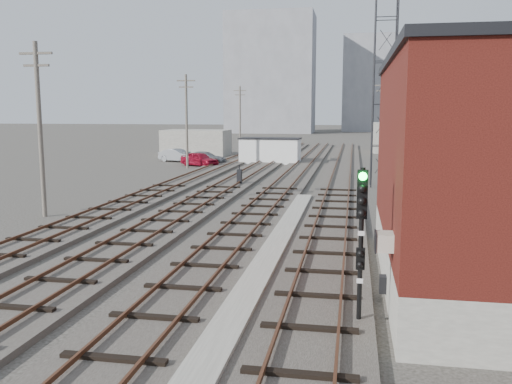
% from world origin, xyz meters
% --- Properties ---
extents(ground, '(320.00, 320.00, 0.00)m').
position_xyz_m(ground, '(0.00, 60.00, 0.00)').
color(ground, '#282621').
rests_on(ground, ground).
extents(track_right, '(3.20, 90.00, 0.39)m').
position_xyz_m(track_right, '(2.50, 39.00, 0.11)').
color(track_right, '#332D28').
rests_on(track_right, ground).
extents(track_mid_right, '(3.20, 90.00, 0.39)m').
position_xyz_m(track_mid_right, '(-1.50, 39.00, 0.11)').
color(track_mid_right, '#332D28').
rests_on(track_mid_right, ground).
extents(track_mid_left, '(3.20, 90.00, 0.39)m').
position_xyz_m(track_mid_left, '(-5.50, 39.00, 0.11)').
color(track_mid_left, '#332D28').
rests_on(track_mid_left, ground).
extents(track_left, '(3.20, 90.00, 0.39)m').
position_xyz_m(track_left, '(-9.50, 39.00, 0.11)').
color(track_left, '#332D28').
rests_on(track_left, ground).
extents(platform_curb, '(0.90, 28.00, 0.26)m').
position_xyz_m(platform_curb, '(0.50, 14.00, 0.13)').
color(platform_curb, gray).
rests_on(platform_curb, ground).
extents(brick_building, '(6.54, 12.20, 7.22)m').
position_xyz_m(brick_building, '(7.50, 12.00, 3.63)').
color(brick_building, gray).
rests_on(brick_building, ground).
extents(lattice_tower, '(1.60, 1.60, 15.00)m').
position_xyz_m(lattice_tower, '(5.50, 35.00, 7.50)').
color(lattice_tower, black).
rests_on(lattice_tower, ground).
extents(utility_pole_left_a, '(1.80, 0.24, 9.00)m').
position_xyz_m(utility_pole_left_a, '(-12.50, 20.00, 4.80)').
color(utility_pole_left_a, '#595147').
rests_on(utility_pole_left_a, ground).
extents(utility_pole_left_b, '(1.80, 0.24, 9.00)m').
position_xyz_m(utility_pole_left_b, '(-12.50, 45.00, 4.80)').
color(utility_pole_left_b, '#595147').
rests_on(utility_pole_left_b, ground).
extents(utility_pole_left_c, '(1.80, 0.24, 9.00)m').
position_xyz_m(utility_pole_left_c, '(-12.50, 70.00, 4.80)').
color(utility_pole_left_c, '#595147').
rests_on(utility_pole_left_c, ground).
extents(utility_pole_right_a, '(1.80, 0.24, 9.00)m').
position_xyz_m(utility_pole_right_a, '(6.50, 28.00, 4.80)').
color(utility_pole_right_a, '#595147').
rests_on(utility_pole_right_a, ground).
extents(utility_pole_right_b, '(1.80, 0.24, 9.00)m').
position_xyz_m(utility_pole_right_b, '(6.50, 58.00, 4.80)').
color(utility_pole_right_b, '#595147').
rests_on(utility_pole_right_b, ground).
extents(apartment_left, '(22.00, 14.00, 30.00)m').
position_xyz_m(apartment_left, '(-18.00, 135.00, 15.00)').
color(apartment_left, gray).
rests_on(apartment_left, ground).
extents(apartment_right, '(16.00, 12.00, 26.00)m').
position_xyz_m(apartment_right, '(8.00, 150.00, 13.00)').
color(apartment_right, gray).
rests_on(apartment_right, ground).
extents(shed_left, '(8.00, 5.00, 3.20)m').
position_xyz_m(shed_left, '(-16.00, 60.00, 1.60)').
color(shed_left, gray).
rests_on(shed_left, ground).
extents(shed_right, '(6.00, 6.00, 4.00)m').
position_xyz_m(shed_right, '(9.00, 70.00, 2.00)').
color(shed_right, gray).
rests_on(shed_right, ground).
extents(signal_mast, '(0.40, 0.41, 4.12)m').
position_xyz_m(signal_mast, '(3.70, 7.90, 2.43)').
color(signal_mast, gray).
rests_on(signal_mast, ground).
extents(switch_stand, '(0.36, 0.36, 1.48)m').
position_xyz_m(switch_stand, '(-4.83, 33.35, 0.70)').
color(switch_stand, black).
rests_on(switch_stand, ground).
extents(site_trailer, '(6.58, 3.10, 2.72)m').
position_xyz_m(site_trailer, '(-5.32, 51.47, 1.37)').
color(site_trailer, white).
rests_on(site_trailer, ground).
extents(car_red, '(4.53, 3.47, 1.44)m').
position_xyz_m(car_red, '(-11.89, 47.11, 0.72)').
color(car_red, maroon).
rests_on(car_red, ground).
extents(car_silver, '(4.58, 2.77, 1.42)m').
position_xyz_m(car_silver, '(-15.60, 51.31, 0.71)').
color(car_silver, '#919598').
rests_on(car_silver, ground).
extents(car_grey, '(4.52, 1.98, 1.29)m').
position_xyz_m(car_grey, '(-11.88, 49.49, 0.65)').
color(car_grey, slate).
rests_on(car_grey, ground).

